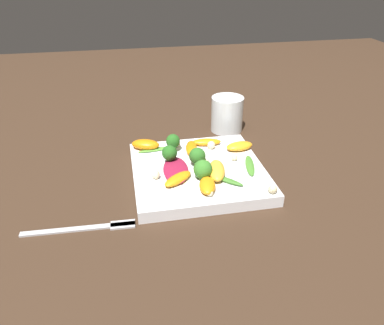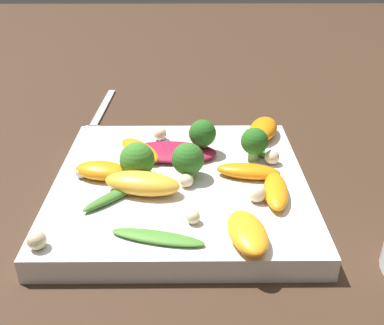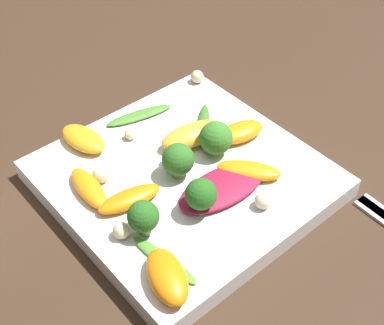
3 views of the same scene
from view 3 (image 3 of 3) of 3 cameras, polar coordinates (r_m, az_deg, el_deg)
ground_plane at (r=0.59m, az=-0.80°, el=-2.55°), size 2.40×2.40×0.00m
plate at (r=0.58m, az=-0.81°, el=-1.74°), size 0.27×0.27×0.02m
radicchio_leaf_0 at (r=0.55m, az=3.27°, el=-2.62°), size 0.06×0.11×0.01m
orange_segment_0 at (r=0.61m, az=5.23°, el=3.23°), size 0.04×0.06×0.02m
orange_segment_1 at (r=0.60m, az=0.09°, el=2.98°), size 0.05×0.08×0.02m
orange_segment_2 at (r=0.57m, az=6.08°, el=-0.85°), size 0.07×0.06×0.01m
orange_segment_3 at (r=0.47m, az=-2.67°, el=-12.06°), size 0.07×0.05×0.02m
orange_segment_4 at (r=0.56m, az=-10.96°, el=-2.69°), size 0.07×0.03×0.01m
orange_segment_5 at (r=0.61m, az=-11.54°, el=2.50°), size 0.07×0.04×0.02m
orange_segment_6 at (r=0.54m, az=-6.85°, el=-3.73°), size 0.04×0.07×0.01m
broccoli_floret_0 at (r=0.55m, az=-1.23°, el=0.06°), size 0.03×0.03×0.04m
broccoli_floret_1 at (r=0.52m, az=0.97°, el=-3.47°), size 0.03×0.03×0.04m
broccoli_floret_2 at (r=0.50m, az=-5.22°, el=-5.82°), size 0.03×0.03×0.04m
broccoli_floret_3 at (r=0.58m, az=2.64°, el=2.54°), size 0.04×0.04×0.04m
arugula_sprig_0 at (r=0.64m, az=-5.64°, el=5.04°), size 0.04×0.09×0.01m
arugula_sprig_1 at (r=0.62m, az=1.25°, el=4.04°), size 0.06×0.06×0.01m
arugula_sprig_2 at (r=0.50m, az=-3.00°, el=-10.33°), size 0.08×0.03×0.00m
macadamia_nut_0 at (r=0.61m, az=-6.62°, el=3.04°), size 0.01×0.01×0.01m
macadamia_nut_1 at (r=0.63m, az=6.39°, el=4.08°), size 0.01×0.01×0.01m
macadamia_nut_2 at (r=0.56m, az=-9.69°, el=-1.27°), size 0.02×0.02×0.02m
macadamia_nut_3 at (r=0.54m, az=7.58°, el=-4.08°), size 0.02×0.02×0.02m
macadamia_nut_4 at (r=0.58m, az=-2.50°, el=0.30°), size 0.01×0.01×0.01m
macadamia_nut_5 at (r=0.51m, az=-7.56°, el=-7.21°), size 0.02×0.02×0.02m
macadamia_nut_6 at (r=0.69m, az=0.56°, el=9.15°), size 0.02×0.02×0.02m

